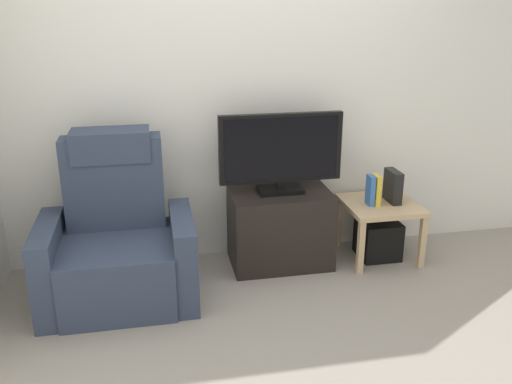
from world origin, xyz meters
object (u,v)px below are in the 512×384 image
Objects in this scene: book_middle at (376,190)px; subwoofer_box at (378,239)px; television at (281,151)px; book_leftmost at (370,190)px; tv_stand at (280,228)px; side_table at (380,211)px; game_console at (393,186)px; recliner_armchair at (117,244)px.

subwoofer_box is at bearing 19.68° from book_middle.
book_leftmost is (0.66, -0.08, -0.31)m from television.
subwoofer_box is (0.76, -0.04, -0.14)m from tv_stand.
side_table is 2.41× the size of book_middle.
side_table is 0.21m from book_leftmost.
television reaches higher than side_table.
tv_stand is 3.25× the size of book_leftmost.
side_table is (0.76, -0.04, 0.09)m from tv_stand.
book_leftmost is 0.93× the size of game_console.
book_middle reaches higher than tv_stand.
subwoofer_box is 1.30× the size of book_leftmost.
subwoofer_box is 0.41m from book_middle.
book_middle is 0.93× the size of game_console.
game_console reaches higher than subwoofer_box.
recliner_armchair reaches higher than subwoofer_box.
recliner_armchair is 2.00× the size of side_table.
side_table is at bearing 11.31° from book_leftmost.
book_leftmost is at bearing 4.59° from recliner_armchair.
tv_stand is at bearing 177.19° from subwoofer_box.
subwoofer_box is (-0.00, 0.00, -0.23)m from side_table.
television is 0.91m from side_table.
game_console is at bearing 6.34° from side_table.
recliner_armchair is 4.82× the size of book_leftmost.
book_middle is at bearing -168.38° from game_console.
television reaches higher than subwoofer_box.
game_console is at bearing 4.88° from recliner_armchair.
side_table is (1.92, 0.21, -0.00)m from recliner_armchair.
book_leftmost reaches higher than subwoofer_box.
recliner_armchair reaches higher than tv_stand.
book_leftmost is 1.00× the size of book_middle.
book_middle is at bearing -160.32° from subwoofer_box.
book_leftmost and book_middle have the same top height.
television is at bearing 175.77° from subwoofer_box.
game_console is (0.15, 0.03, 0.01)m from book_middle.
tv_stand is 0.58m from television.
television is 1.64× the size of side_table.
game_console reaches higher than tv_stand.
book_middle is (0.71, -0.06, 0.27)m from tv_stand.
book_middle reaches higher than subwoofer_box.
subwoofer_box is 1.21× the size of game_console.
book_leftmost is at bearing -6.58° from television.
game_console is at bearing 6.34° from subwoofer_box.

